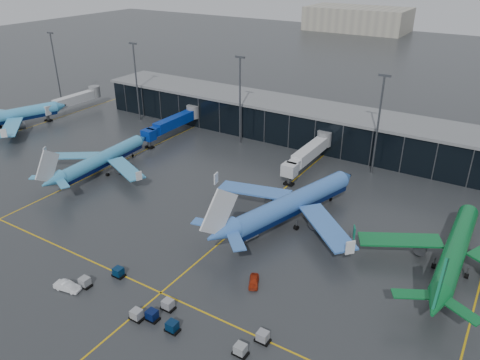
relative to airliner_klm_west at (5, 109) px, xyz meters
The scene contains 13 objects.
ground 87.02m from the airliner_klm_west, 13.91° to the right, with size 600.00×600.00×0.00m, color #282B2D.
terminal_pier 93.75m from the airliner_klm_west, 26.03° to the left, with size 142.00×17.00×10.70m.
jet_bridges 54.01m from the airliner_klm_west, 24.20° to the left, with size 94.00×27.50×7.20m.
flood_masts 94.15m from the airliner_klm_west, 18.08° to the left, with size 203.00×0.50×25.50m.
taxi_lines 95.01m from the airliner_klm_west, ahead, with size 220.00×120.00×0.02m.
airliner_klm_west is the anchor object (origin of this frame).
airliner_arkefly 50.76m from the airliner_klm_west, ahead, with size 32.76×37.31×11.46m, color #3F9CD1, non-canonical shape.
airliner_klm_near 102.52m from the airliner_klm_west, ahead, with size 38.69×44.06×13.54m, color #3E74CC, non-canonical shape.
airliner_aer_lingus 134.17m from the airliner_klm_west, ahead, with size 35.35×40.26×12.37m, color #0C672D, non-canonical shape.
baggage_carts 106.08m from the airliner_klm_west, 22.02° to the right, with size 34.01×7.84×1.70m.
mobile_airstair 98.93m from the airliner_klm_west, ahead, with size 3.04×3.71×3.45m.
service_van_red 109.56m from the airliner_klm_west, 13.62° to the right, with size 1.63×4.05×1.38m, color #A4260C.
service_van_white 91.71m from the airliner_klm_west, 28.45° to the right, with size 1.64×4.70×1.55m, color white.
Camera 1 is at (54.02, -60.40, 51.34)m, focal length 35.00 mm.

